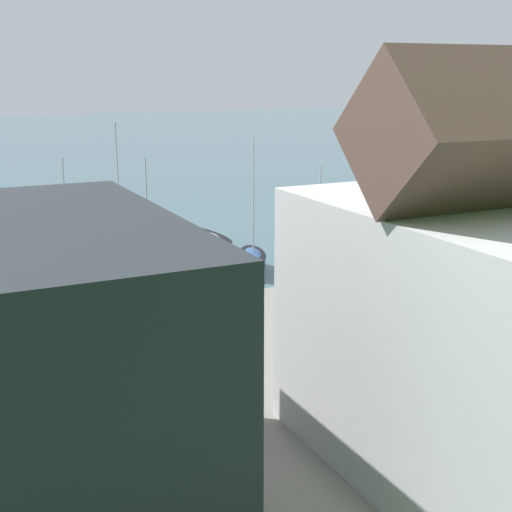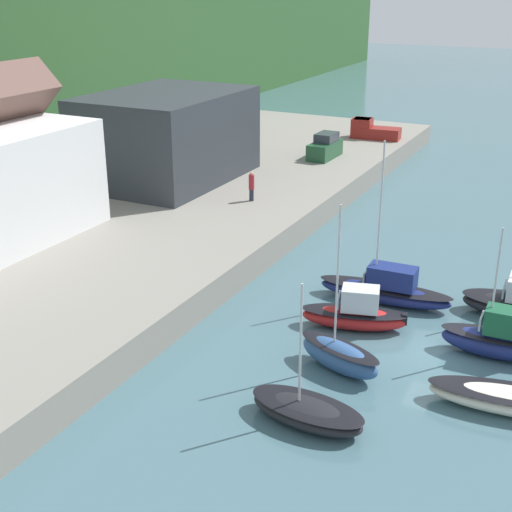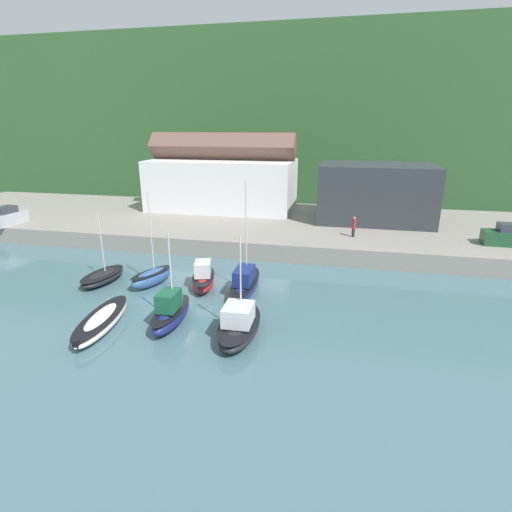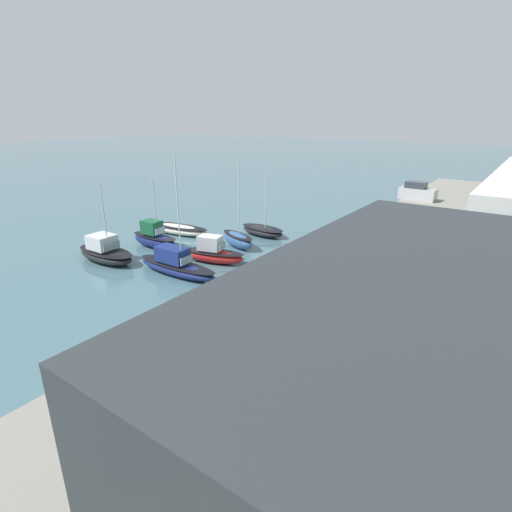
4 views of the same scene
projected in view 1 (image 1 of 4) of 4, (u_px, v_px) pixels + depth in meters
name	position (u px, v px, depth m)	size (l,w,h in m)	color
ground_plane	(174.00, 265.00, 43.28)	(320.00, 320.00, 0.00)	#476B75
quay_promenade	(409.00, 407.00, 23.10)	(92.43, 22.24, 1.78)	gray
moored_boat_0	(316.00, 255.00, 43.60)	(2.65, 5.14, 6.04)	black
moored_boat_1	(253.00, 261.00, 41.42)	(2.86, 4.59, 7.85)	#33568E
moored_boat_2	(188.00, 272.00, 38.95)	(3.13, 5.67, 2.25)	red
moored_boat_3	(119.00, 278.00, 37.81)	(2.10, 7.52, 8.98)	navy
moored_boat_4	(202.00, 238.00, 48.05)	(2.95, 7.23, 0.96)	white
moored_boat_5	(146.00, 243.00, 44.89)	(1.82, 5.22, 6.40)	navy
moored_boat_6	(67.00, 252.00, 43.26)	(2.62, 6.10, 6.59)	black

